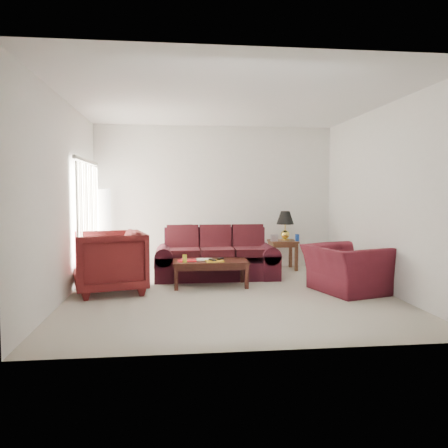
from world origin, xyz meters
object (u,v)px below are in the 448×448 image
at_px(end_table, 283,255).
at_px(armchair_left, 109,262).
at_px(floor_lamp, 105,230).
at_px(sofa, 216,254).
at_px(coffee_table, 210,273).
at_px(armchair_right, 345,269).

relative_size(end_table, armchair_left, 0.56).
distance_m(end_table, floor_lamp, 3.67).
bearing_deg(armchair_left, sofa, 104.30).
bearing_deg(floor_lamp, armchair_left, -79.18).
distance_m(sofa, coffee_table, 0.76).
height_order(end_table, armchair_right, armchair_right).
distance_m(armchair_right, coffee_table, 2.23).
xyz_separation_m(sofa, end_table, (1.47, 0.79, -0.16)).
relative_size(sofa, end_table, 3.73).
xyz_separation_m(sofa, armchair_right, (1.95, -1.38, -0.09)).
bearing_deg(end_table, coffee_table, -137.67).
xyz_separation_m(end_table, coffee_table, (-1.64, -1.49, -0.08)).
height_order(end_table, coffee_table, end_table).
height_order(floor_lamp, armchair_right, floor_lamp).
bearing_deg(coffee_table, end_table, 64.04).
bearing_deg(sofa, floor_lamp, 155.43).
bearing_deg(armchair_right, sofa, 38.02).
distance_m(sofa, armchair_right, 2.39).
relative_size(end_table, armchair_right, 0.53).
xyz_separation_m(floor_lamp, armchair_right, (4.10, -2.19, -0.47)).
height_order(sofa, end_table, sofa).
xyz_separation_m(armchair_right, coffee_table, (-2.12, 0.68, -0.15)).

